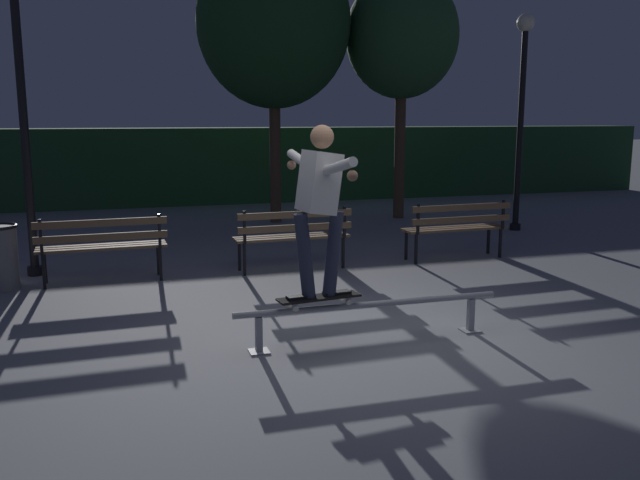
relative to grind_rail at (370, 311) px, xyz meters
The scene contains 12 objects.
ground_plane 0.30m from the grind_rail, 90.00° to the left, with size 90.00×90.00×0.00m, color slate.
hedge_backdrop 10.98m from the grind_rail, 90.00° to the left, with size 24.00×1.20×1.82m, color #234C28.
grind_rail is the anchor object (origin of this frame).
skateboard 0.53m from the grind_rail, behind, with size 0.80×0.30×0.09m.
skateboarder 1.21m from the grind_rail, behind, with size 0.63×1.40×1.56m.
park_bench_leftmost 3.95m from the grind_rail, 128.24° to the left, with size 1.61×0.47×0.88m.
park_bench_left_center 3.11m from the grind_rail, 88.92° to the left, with size 1.61×0.47×0.88m.
park_bench_right_center 4.02m from the grind_rail, 50.45° to the left, with size 1.61×0.47×0.88m.
tree_behind_benches 8.28m from the grind_rail, 83.68° to the left, with size 2.96×2.96×5.49m.
tree_far_right 8.70m from the grind_rail, 64.77° to the left, with size 2.27×2.27×4.94m.
lamp_post_right 7.46m from the grind_rail, 46.62° to the left, with size 0.32×0.32×3.90m.
lamp_post_left 5.53m from the grind_rail, 130.99° to the left, with size 0.32×0.32×3.90m.
Camera 1 is at (-2.23, -5.81, 2.11)m, focal length 38.06 mm.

